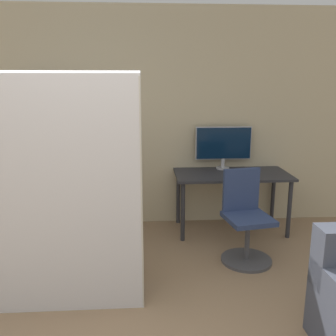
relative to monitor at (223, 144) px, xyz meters
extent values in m
cube|color=#C6B793|center=(-1.22, 0.13, 0.31)|extent=(8.00, 0.06, 2.70)
cube|color=#2D2D33|center=(0.07, -0.24, -0.33)|extent=(1.38, 0.68, 0.03)
cylinder|color=#2D2D33|center=(-0.56, -0.52, -0.69)|extent=(0.05, 0.05, 0.70)
cylinder|color=#2D2D33|center=(0.69, -0.52, -0.69)|extent=(0.05, 0.05, 0.70)
cylinder|color=#2D2D33|center=(-0.56, 0.04, -0.69)|extent=(0.05, 0.05, 0.70)
cylinder|color=#2D2D33|center=(0.69, 0.04, -0.69)|extent=(0.05, 0.05, 0.70)
cylinder|color=#B7B7BC|center=(0.00, 0.00, -0.30)|extent=(0.17, 0.17, 0.02)
cylinder|color=#B7B7BC|center=(0.00, 0.00, -0.24)|extent=(0.04, 0.04, 0.11)
cube|color=#B7B7BC|center=(0.00, 0.00, 0.02)|extent=(0.70, 0.02, 0.41)
cube|color=#0A1E38|center=(0.00, 0.00, 0.02)|extent=(0.68, 0.03, 0.39)
cylinder|color=#4C4C51|center=(0.04, -1.08, -1.03)|extent=(0.52, 0.52, 0.03)
cylinder|color=#4C4C51|center=(0.04, -1.08, -0.81)|extent=(0.05, 0.05, 0.41)
cube|color=navy|center=(0.04, -1.08, -0.57)|extent=(0.51, 0.51, 0.05)
cube|color=navy|center=(0.01, -0.88, -0.32)|extent=(0.40, 0.11, 0.45)
cube|color=black|center=(-2.56, -0.05, -0.17)|extent=(0.02, 0.30, 1.74)
cube|color=black|center=(-1.97, -0.05, -0.17)|extent=(0.02, 0.30, 1.74)
cube|color=black|center=(-2.26, 0.09, -0.17)|extent=(0.60, 0.02, 1.74)
cube|color=black|center=(-2.26, -0.05, -1.03)|extent=(0.57, 0.27, 0.02)
cube|color=black|center=(-2.26, -0.05, -0.69)|extent=(0.57, 0.27, 0.02)
cube|color=black|center=(-2.26, -0.05, -0.34)|extent=(0.57, 0.27, 0.02)
cube|color=black|center=(-2.26, -0.05, 0.00)|extent=(0.57, 0.27, 0.02)
cube|color=black|center=(-2.26, -0.05, 0.34)|extent=(0.57, 0.27, 0.02)
cube|color=black|center=(-2.26, -0.05, 0.69)|extent=(0.57, 0.27, 0.02)
cube|color=gold|center=(-2.53, -0.04, -0.92)|extent=(0.02, 0.19, 0.22)
cube|color=red|center=(-2.49, -0.02, -0.92)|extent=(0.03, 0.19, 0.20)
cube|color=#1E4C9E|center=(-2.45, -0.03, -0.92)|extent=(0.04, 0.19, 0.21)
cube|color=brown|center=(-2.42, -0.07, -0.89)|extent=(0.02, 0.19, 0.28)
cube|color=#232328|center=(-2.38, -0.02, -0.89)|extent=(0.04, 0.16, 0.26)
cube|color=teal|center=(-2.34, 0.00, -0.91)|extent=(0.04, 0.16, 0.23)
cube|color=#7A2D84|center=(-2.30, -0.01, -0.90)|extent=(0.03, 0.17, 0.26)
cube|color=teal|center=(-2.52, -0.03, -0.55)|extent=(0.03, 0.21, 0.26)
cube|color=gold|center=(-2.50, -0.03, -0.56)|extent=(0.02, 0.16, 0.24)
cube|color=#1E4C9E|center=(-2.47, -0.05, -0.54)|extent=(0.03, 0.16, 0.29)
cube|color=red|center=(-2.44, -0.05, -0.57)|extent=(0.02, 0.15, 0.22)
cube|color=orange|center=(-2.40, -0.04, -0.57)|extent=(0.02, 0.19, 0.22)
cube|color=red|center=(-2.36, -0.02, -0.55)|extent=(0.04, 0.19, 0.25)
cube|color=#232328|center=(-2.32, -0.02, -0.56)|extent=(0.02, 0.19, 0.24)
cube|color=orange|center=(-2.30, -0.05, -0.56)|extent=(0.02, 0.18, 0.23)
cube|color=#232328|center=(-2.27, -0.04, -0.55)|extent=(0.03, 0.18, 0.27)
cube|color=#7A2D84|center=(-2.52, -0.03, -0.24)|extent=(0.03, 0.18, 0.20)
cube|color=#287A38|center=(-2.48, -0.06, -0.19)|extent=(0.03, 0.22, 0.30)
cube|color=orange|center=(-2.44, -0.07, -0.22)|extent=(0.04, 0.23, 0.23)
cube|color=orange|center=(-2.41, -0.06, -0.24)|extent=(0.03, 0.22, 0.20)
cube|color=#287A38|center=(-2.37, -0.07, -0.19)|extent=(0.04, 0.19, 0.29)
cube|color=orange|center=(-2.33, -0.09, -0.21)|extent=(0.02, 0.16, 0.24)
cube|color=#1E4C9E|center=(-2.30, -0.03, -0.19)|extent=(0.03, 0.19, 0.29)
cube|color=#287A38|center=(-2.26, -0.05, -0.20)|extent=(0.04, 0.16, 0.27)
cube|color=gold|center=(-2.53, -0.04, 0.13)|extent=(0.02, 0.23, 0.24)
cube|color=#1E4C9E|center=(-2.49, -0.03, 0.12)|extent=(0.03, 0.17, 0.23)
cube|color=#7A2D84|center=(-2.46, 0.00, 0.14)|extent=(0.02, 0.15, 0.27)
cube|color=gold|center=(-2.43, -0.05, 0.11)|extent=(0.03, 0.23, 0.21)
cube|color=orange|center=(-2.39, -0.06, 0.14)|extent=(0.04, 0.17, 0.26)
cube|color=#287A38|center=(-2.35, -0.04, 0.11)|extent=(0.02, 0.16, 0.20)
cube|color=teal|center=(-2.32, -0.01, 0.12)|extent=(0.02, 0.17, 0.21)
cube|color=#232328|center=(-2.52, -0.06, 0.46)|extent=(0.03, 0.19, 0.22)
cube|color=teal|center=(-2.49, -0.04, 0.47)|extent=(0.02, 0.20, 0.23)
cube|color=#7A2D84|center=(-2.47, -0.03, 0.48)|extent=(0.02, 0.21, 0.25)
cube|color=red|center=(-2.44, -0.05, 0.49)|extent=(0.02, 0.22, 0.27)
cube|color=#7A2D84|center=(-2.41, -0.06, 0.50)|extent=(0.03, 0.20, 0.30)
cube|color=gold|center=(-2.37, -0.07, 0.50)|extent=(0.03, 0.22, 0.29)
cube|color=#1E4C9E|center=(-2.34, -0.05, 0.46)|extent=(0.03, 0.20, 0.22)
cube|color=#1E4C9E|center=(-2.29, -0.03, 0.49)|extent=(0.04, 0.22, 0.27)
cube|color=orange|center=(-2.25, -0.09, 0.48)|extent=(0.03, 0.15, 0.25)
cube|color=silver|center=(-1.63, -1.77, -0.09)|extent=(1.22, 0.41, 1.90)
cube|color=beige|center=(-1.02, -1.77, -0.09)|extent=(0.01, 0.41, 1.86)
cube|color=silver|center=(-1.63, -1.37, -0.09)|extent=(1.22, 0.41, 1.90)
cube|color=beige|center=(-1.02, -1.37, -0.09)|extent=(0.01, 0.41, 1.86)
camera|label=1|loc=(-1.01, -4.56, 0.80)|focal=40.00mm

